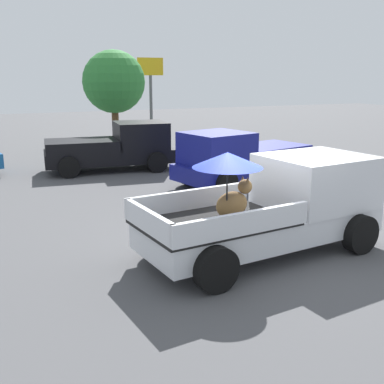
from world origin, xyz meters
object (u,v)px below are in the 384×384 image
object	(u,v)px
pickup_truck_red	(116,147)
pickup_truck_far	(240,158)
motel_sign	(151,83)
pickup_truck_main	(280,205)

from	to	relation	value
pickup_truck_red	pickup_truck_far	world-z (taller)	same
pickup_truck_red	motel_sign	size ratio (longest dim) A/B	1.12
pickup_truck_main	pickup_truck_red	distance (m)	9.68
pickup_truck_main	pickup_truck_far	size ratio (longest dim) A/B	1.03
pickup_truck_far	motel_sign	world-z (taller)	motel_sign
pickup_truck_main	pickup_truck_far	xyz separation A→B (m)	(2.24, 5.57, -0.10)
pickup_truck_red	pickup_truck_main	bearing A→B (deg)	-79.12
pickup_truck_main	pickup_truck_far	world-z (taller)	pickup_truck_main
pickup_truck_main	motel_sign	bearing A→B (deg)	73.43
pickup_truck_far	motel_sign	xyz separation A→B (m)	(0.75, 10.89, 2.27)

